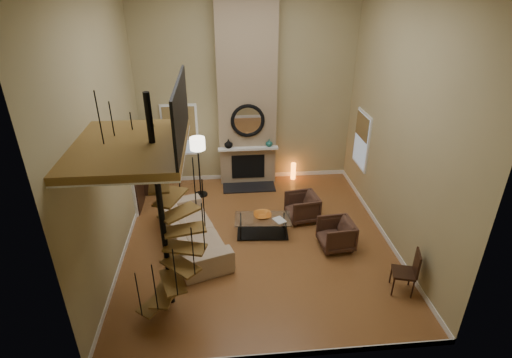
{
  "coord_description": "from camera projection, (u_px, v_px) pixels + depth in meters",
  "views": [
    {
      "loc": [
        -0.75,
        -7.61,
        5.53
      ],
      "look_at": [
        0.0,
        0.4,
        1.4
      ],
      "focal_mm": 28.04,
      "sensor_mm": 36.0,
      "label": 1
    }
  ],
  "objects": [
    {
      "name": "coffee_table",
      "position": [
        263.0,
        224.0,
        9.4
      ],
      "size": [
        1.35,
        0.74,
        0.48
      ],
      "color": "silver",
      "rests_on": "ground"
    },
    {
      "name": "right_wall",
      "position": [
        401.0,
        124.0,
        8.32
      ],
      "size": [
        0.02,
        6.5,
        5.5
      ],
      "primitive_type": "cube",
      "color": "tan",
      "rests_on": "ground"
    },
    {
      "name": "accent_lamp",
      "position": [
        293.0,
        171.0,
        12.02
      ],
      "size": [
        0.15,
        0.15,
        0.52
      ],
      "primitive_type": "cylinder",
      "color": "orange",
      "rests_on": "ground"
    },
    {
      "name": "mirror_frame",
      "position": [
        248.0,
        121.0,
        10.95
      ],
      "size": [
        0.94,
        0.1,
        0.94
      ],
      "primitive_type": "torus",
      "rotation": [
        1.57,
        0.0,
        0.0
      ],
      "color": "black",
      "rests_on": "chimney_breast"
    },
    {
      "name": "sofa",
      "position": [
        192.0,
        229.0,
        9.03
      ],
      "size": [
        1.81,
        2.86,
        0.78
      ],
      "primitive_type": "imported",
      "rotation": [
        0.0,
        0.0,
        1.88
      ],
      "color": "tan",
      "rests_on": "ground"
    },
    {
      "name": "vase_left",
      "position": [
        228.0,
        144.0,
        11.18
      ],
      "size": [
        0.24,
        0.24,
        0.25
      ],
      "primitive_type": "imported",
      "color": "black",
      "rests_on": "mantel"
    },
    {
      "name": "ground",
      "position": [
        258.0,
        240.0,
        9.33
      ],
      "size": [
        6.0,
        6.5,
        0.01
      ],
      "primitive_type": "cube",
      "color": "#A46834",
      "rests_on": "ground"
    },
    {
      "name": "side_chair",
      "position": [
        409.0,
        270.0,
        7.59
      ],
      "size": [
        0.52,
        0.51,
        0.93
      ],
      "color": "black",
      "rests_on": "ground"
    },
    {
      "name": "left_wall",
      "position": [
        106.0,
        134.0,
        7.82
      ],
      "size": [
        0.02,
        6.5,
        5.5
      ],
      "primitive_type": "cube",
      "color": "tan",
      "rests_on": "ground"
    },
    {
      "name": "window_back",
      "position": [
        180.0,
        130.0,
        11.28
      ],
      "size": [
        1.02,
        0.06,
        1.52
      ],
      "color": "white",
      "rests_on": "back_wall"
    },
    {
      "name": "chimney_breast",
      "position": [
        247.0,
        90.0,
        10.78
      ],
      "size": [
        1.6,
        0.38,
        5.5
      ],
      "primitive_type": "cube",
      "color": "#967E61",
      "rests_on": "ground"
    },
    {
      "name": "book",
      "position": [
        278.0,
        221.0,
        9.22
      ],
      "size": [
        0.33,
        0.37,
        0.03
      ],
      "primitive_type": "imported",
      "rotation": [
        0.0,
        0.0,
        0.45
      ],
      "color": "gray",
      "rests_on": "coffee_table"
    },
    {
      "name": "back_wall",
      "position": [
        246.0,
        88.0,
        10.95
      ],
      "size": [
        6.0,
        0.02,
        5.5
      ],
      "primitive_type": "cube",
      "color": "tan",
      "rests_on": "ground"
    },
    {
      "name": "armchair_far",
      "position": [
        339.0,
        234.0,
        8.93
      ],
      "size": [
        0.79,
        0.77,
        0.67
      ],
      "primitive_type": "imported",
      "rotation": [
        0.0,
        0.0,
        -1.49
      ],
      "color": "#482C21",
      "rests_on": "ground"
    },
    {
      "name": "baseboard_right",
      "position": [
        382.0,
        231.0,
        9.55
      ],
      "size": [
        0.02,
        6.5,
        0.12
      ],
      "primitive_type": "cube",
      "color": "white",
      "rests_on": "ground"
    },
    {
      "name": "firebox",
      "position": [
        248.0,
        167.0,
        11.61
      ],
      "size": [
        0.95,
        0.02,
        0.72
      ],
      "primitive_type": "cube",
      "color": "black",
      "rests_on": "chimney_breast"
    },
    {
      "name": "vase_right",
      "position": [
        269.0,
        143.0,
        11.29
      ],
      "size": [
        0.2,
        0.2,
        0.21
      ],
      "primitive_type": "imported",
      "color": "#18554C",
      "rests_on": "mantel"
    },
    {
      "name": "baseboard_front",
      "position": [
        277.0,
        356.0,
        6.43
      ],
      "size": [
        6.0,
        0.02,
        0.12
      ],
      "primitive_type": "cube",
      "color": "white",
      "rests_on": "ground"
    },
    {
      "name": "hutch",
      "position": [
        150.0,
        159.0,
        11.11
      ],
      "size": [
        0.39,
        0.83,
        1.85
      ],
      "primitive_type": "cube",
      "color": "black",
      "rests_on": "ground"
    },
    {
      "name": "armchair_near",
      "position": [
        305.0,
        207.0,
        9.98
      ],
      "size": [
        0.84,
        0.83,
        0.68
      ],
      "primitive_type": "imported",
      "rotation": [
        0.0,
        0.0,
        -1.43
      ],
      "color": "#482C21",
      "rests_on": "ground"
    },
    {
      "name": "floor_lamp",
      "position": [
        198.0,
        148.0,
        10.6
      ],
      "size": [
        0.41,
        0.41,
        1.71
      ],
      "color": "black",
      "rests_on": "ground"
    },
    {
      "name": "spiral_stair",
      "position": [
        164.0,
        222.0,
        6.78
      ],
      "size": [
        1.47,
        1.47,
        4.06
      ],
      "color": "black",
      "rests_on": "ground"
    },
    {
      "name": "baseboard_left",
      "position": [
        126.0,
        245.0,
        9.05
      ],
      "size": [
        0.02,
        6.5,
        0.12
      ],
      "primitive_type": "cube",
      "color": "white",
      "rests_on": "ground"
    },
    {
      "name": "window_right",
      "position": [
        362.0,
        139.0,
        10.6
      ],
      "size": [
        0.06,
        1.02,
        1.52
      ],
      "color": "white",
      "rests_on": "right_wall"
    },
    {
      "name": "entry_door",
      "position": [
        136.0,
        171.0,
        10.2
      ],
      "size": [
        0.1,
        1.05,
        2.16
      ],
      "color": "white",
      "rests_on": "ground"
    },
    {
      "name": "baseboard_back",
      "position": [
        247.0,
        176.0,
        12.17
      ],
      "size": [
        6.0,
        0.02,
        0.12
      ],
      "primitive_type": "cube",
      "color": "white",
      "rests_on": "ground"
    },
    {
      "name": "bowl",
      "position": [
        262.0,
        215.0,
        9.35
      ],
      "size": [
        0.42,
        0.42,
        0.1
      ],
      "primitive_type": "imported",
      "color": "orange",
      "rests_on": "coffee_table"
    },
    {
      "name": "hearth",
      "position": [
        249.0,
        187.0,
        11.59
      ],
      "size": [
        1.5,
        0.6,
        0.04
      ],
      "primitive_type": "cube",
      "color": "black",
      "rests_on": "ground"
    },
    {
      "name": "mantel",
      "position": [
        248.0,
        149.0,
        11.26
      ],
      "size": [
        1.7,
        0.18,
        0.06
      ],
      "primitive_type": "cube",
      "color": "white",
      "rests_on": "chimney_breast"
    },
    {
      "name": "mirror_disc",
      "position": [
        248.0,
        121.0,
        10.96
      ],
      "size": [
        0.8,
        0.01,
        0.8
      ],
      "primitive_type": "cylinder",
      "rotation": [
        1.57,
        0.0,
        0.0
      ],
      "color": "white",
      "rests_on": "chimney_breast"
    },
    {
      "name": "loft",
      "position": [
        136.0,
        143.0,
        6.09
      ],
      "size": [
        1.7,
        2.2,
        1.09
      ],
      "color": "brown",
      "rests_on": "left_wall"
    },
    {
      "name": "front_wall",
      "position": [
        282.0,
        214.0,
        5.19
      ],
      "size": [
        6.0,
        0.02,
        5.5
      ],
      "primitive_type": "cube",
      "color": "tan",
      "rests_on": "ground"
    }
  ]
}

